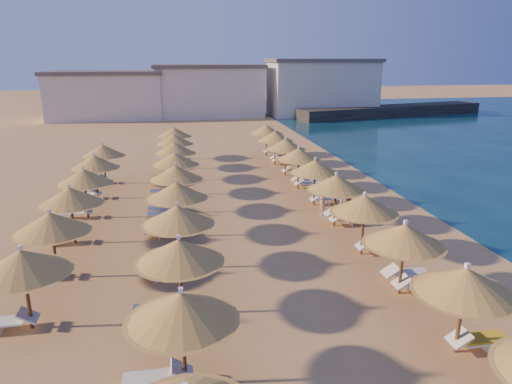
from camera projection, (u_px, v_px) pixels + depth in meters
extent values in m
plane|color=tan|center=(262.00, 243.00, 21.31)|extent=(220.00, 220.00, 0.00)
cube|color=black|center=(392.00, 111.00, 66.80)|extent=(30.15, 10.48, 1.50)
cube|color=beige|center=(106.00, 97.00, 63.20)|extent=(15.00, 8.00, 6.00)
cube|color=#59514C|center=(104.00, 73.00, 62.27)|extent=(15.60, 8.48, 0.50)
cube|color=beige|center=(209.00, 92.00, 65.86)|extent=(15.00, 8.00, 6.80)
cube|color=#59514C|center=(208.00, 66.00, 64.82)|extent=(15.60, 8.48, 0.50)
cube|color=beige|center=(322.00, 89.00, 67.00)|extent=(15.00, 8.00, 7.60)
cube|color=#59514C|center=(323.00, 60.00, 65.84)|extent=(15.60, 8.48, 0.50)
cylinder|color=brown|center=(460.00, 319.00, 13.15)|extent=(0.12, 0.12, 2.19)
cone|color=#AC7B32|center=(465.00, 281.00, 12.80)|extent=(2.74, 2.74, 0.78)
cone|color=#AC7B32|center=(464.00, 291.00, 12.90)|extent=(2.96, 2.96, 0.12)
cube|color=white|center=(468.00, 266.00, 12.67)|extent=(0.12, 0.12, 0.14)
cylinder|color=brown|center=(401.00, 266.00, 16.49)|extent=(0.12, 0.12, 2.19)
cone|color=#AC7B32|center=(405.00, 234.00, 16.13)|extent=(2.74, 2.74, 0.78)
cone|color=#AC7B32|center=(404.00, 243.00, 16.23)|extent=(2.96, 2.96, 0.12)
cube|color=white|center=(406.00, 222.00, 16.00)|extent=(0.12, 0.12, 0.14)
cylinder|color=brown|center=(363.00, 231.00, 19.82)|extent=(0.12, 0.12, 2.19)
cone|color=#AC7B32|center=(364.00, 204.00, 19.46)|extent=(2.74, 2.74, 0.78)
cone|color=#AC7B32|center=(364.00, 211.00, 19.56)|extent=(2.96, 2.96, 0.12)
cube|color=white|center=(365.00, 194.00, 19.33)|extent=(0.12, 0.12, 0.14)
cylinder|color=brown|center=(335.00, 206.00, 23.15)|extent=(0.12, 0.12, 2.19)
cone|color=#AC7B32|center=(336.00, 182.00, 22.80)|extent=(2.74, 2.74, 0.78)
cone|color=#AC7B32|center=(336.00, 189.00, 22.89)|extent=(2.96, 2.96, 0.12)
cube|color=white|center=(337.00, 174.00, 22.66)|extent=(0.12, 0.12, 0.14)
cylinder|color=brown|center=(314.00, 187.00, 26.48)|extent=(0.12, 0.12, 2.19)
cone|color=#AC7B32|center=(315.00, 166.00, 26.13)|extent=(2.74, 2.74, 0.78)
cone|color=#AC7B32|center=(315.00, 172.00, 26.22)|extent=(2.96, 2.96, 0.12)
cube|color=white|center=(315.00, 159.00, 26.00)|extent=(0.12, 0.12, 0.14)
cylinder|color=brown|center=(298.00, 172.00, 29.81)|extent=(0.12, 0.12, 2.19)
cone|color=#AC7B32|center=(299.00, 154.00, 29.46)|extent=(2.74, 2.74, 0.78)
cone|color=#AC7B32|center=(299.00, 159.00, 29.55)|extent=(2.96, 2.96, 0.12)
cube|color=white|center=(299.00, 147.00, 29.33)|extent=(0.12, 0.12, 0.14)
cylinder|color=brown|center=(285.00, 161.00, 33.14)|extent=(0.12, 0.12, 2.19)
cone|color=#AC7B32|center=(286.00, 144.00, 32.79)|extent=(2.74, 2.74, 0.78)
cone|color=#AC7B32|center=(286.00, 149.00, 32.88)|extent=(2.96, 2.96, 0.12)
cube|color=white|center=(286.00, 138.00, 32.66)|extent=(0.12, 0.12, 0.14)
cylinder|color=brown|center=(275.00, 151.00, 36.47)|extent=(0.12, 0.12, 2.19)
cone|color=#AC7B32|center=(275.00, 136.00, 36.12)|extent=(2.74, 2.74, 0.78)
cone|color=#AC7B32|center=(275.00, 140.00, 36.21)|extent=(2.96, 2.96, 0.12)
cube|color=white|center=(275.00, 130.00, 35.99)|extent=(0.12, 0.12, 0.14)
cylinder|color=brown|center=(266.00, 143.00, 39.80)|extent=(0.12, 0.12, 2.19)
cone|color=#AC7B32|center=(266.00, 129.00, 39.45)|extent=(2.74, 2.74, 0.78)
cone|color=#AC7B32|center=(266.00, 133.00, 39.54)|extent=(2.96, 2.96, 0.12)
cube|color=white|center=(266.00, 124.00, 39.32)|extent=(0.12, 0.12, 0.14)
cylinder|color=brown|center=(184.00, 349.00, 11.82)|extent=(0.12, 0.12, 2.19)
cone|color=#AC7B32|center=(182.00, 307.00, 11.46)|extent=(2.74, 2.74, 0.78)
cone|color=#AC7B32|center=(182.00, 318.00, 11.56)|extent=(2.96, 2.96, 0.12)
cube|color=white|center=(181.00, 290.00, 11.33)|extent=(0.12, 0.12, 0.14)
cylinder|color=brown|center=(181.00, 285.00, 15.15)|extent=(0.12, 0.12, 2.19)
cone|color=#AC7B32|center=(179.00, 250.00, 14.79)|extent=(2.74, 2.74, 0.78)
cone|color=#AC7B32|center=(180.00, 260.00, 14.89)|extent=(2.96, 2.96, 0.12)
cube|color=white|center=(178.00, 237.00, 14.66)|extent=(0.12, 0.12, 0.14)
cylinder|color=brown|center=(179.00, 243.00, 18.48)|extent=(0.12, 0.12, 2.19)
cone|color=#AC7B32|center=(177.00, 215.00, 18.13)|extent=(2.74, 2.74, 0.78)
cone|color=#AC7B32|center=(178.00, 223.00, 18.22)|extent=(2.96, 2.96, 0.12)
cube|color=white|center=(177.00, 204.00, 17.99)|extent=(0.12, 0.12, 0.14)
cylinder|color=brown|center=(178.00, 215.00, 21.81)|extent=(0.12, 0.12, 2.19)
cone|color=#AC7B32|center=(176.00, 190.00, 21.46)|extent=(2.74, 2.74, 0.78)
cone|color=#AC7B32|center=(177.00, 197.00, 21.55)|extent=(2.96, 2.96, 0.12)
cube|color=white|center=(176.00, 181.00, 21.33)|extent=(0.12, 0.12, 0.14)
cylinder|color=brown|center=(177.00, 194.00, 25.14)|extent=(0.12, 0.12, 2.19)
cone|color=#AC7B32|center=(176.00, 172.00, 24.79)|extent=(2.74, 2.74, 0.78)
cone|color=#AC7B32|center=(176.00, 178.00, 24.88)|extent=(2.96, 2.96, 0.12)
cube|color=white|center=(175.00, 164.00, 24.66)|extent=(0.12, 0.12, 0.14)
cylinder|color=brown|center=(176.00, 178.00, 28.47)|extent=(0.12, 0.12, 2.19)
cone|color=#AC7B32|center=(175.00, 159.00, 28.12)|extent=(2.74, 2.74, 0.78)
cone|color=#AC7B32|center=(175.00, 164.00, 28.21)|extent=(2.96, 2.96, 0.12)
cube|color=white|center=(175.00, 151.00, 27.99)|extent=(0.12, 0.12, 0.14)
cylinder|color=brown|center=(175.00, 165.00, 31.80)|extent=(0.12, 0.12, 2.19)
cone|color=#AC7B32|center=(175.00, 148.00, 31.45)|extent=(2.74, 2.74, 0.78)
cone|color=#AC7B32|center=(175.00, 152.00, 31.54)|extent=(2.96, 2.96, 0.12)
cube|color=white|center=(174.00, 141.00, 31.32)|extent=(0.12, 0.12, 0.14)
cylinder|color=brown|center=(175.00, 155.00, 35.13)|extent=(0.12, 0.12, 2.19)
cone|color=#AC7B32|center=(174.00, 139.00, 34.78)|extent=(2.74, 2.74, 0.78)
cone|color=#AC7B32|center=(174.00, 143.00, 34.87)|extent=(2.96, 2.96, 0.12)
cube|color=white|center=(174.00, 133.00, 34.65)|extent=(0.12, 0.12, 0.14)
cylinder|color=brown|center=(175.00, 146.00, 38.46)|extent=(0.12, 0.12, 2.19)
cone|color=#AC7B32|center=(174.00, 132.00, 38.11)|extent=(2.74, 2.74, 0.78)
cone|color=#AC7B32|center=(174.00, 136.00, 38.20)|extent=(2.96, 2.96, 0.12)
cube|color=white|center=(174.00, 126.00, 37.98)|extent=(0.12, 0.12, 0.14)
cylinder|color=brown|center=(28.00, 297.00, 14.34)|extent=(0.12, 0.12, 2.19)
cone|color=#AC7B32|center=(22.00, 262.00, 13.99)|extent=(2.74, 2.74, 0.78)
cone|color=#AC7B32|center=(24.00, 271.00, 14.08)|extent=(2.96, 2.96, 0.12)
cube|color=white|center=(20.00, 248.00, 13.86)|extent=(0.12, 0.12, 0.14)
cylinder|color=brown|center=(55.00, 252.00, 17.67)|extent=(0.12, 0.12, 2.19)
cone|color=#AC7B32|center=(51.00, 222.00, 17.32)|extent=(2.74, 2.74, 0.78)
cone|color=#AC7B32|center=(52.00, 230.00, 17.41)|extent=(2.96, 2.96, 0.12)
cube|color=white|center=(49.00, 211.00, 17.19)|extent=(0.12, 0.12, 0.14)
cylinder|color=brown|center=(73.00, 221.00, 21.00)|extent=(0.12, 0.12, 2.19)
cone|color=#AC7B32|center=(70.00, 195.00, 20.65)|extent=(2.74, 2.74, 0.78)
cone|color=#AC7B32|center=(71.00, 202.00, 20.74)|extent=(2.96, 2.96, 0.12)
cube|color=white|center=(69.00, 186.00, 20.52)|extent=(0.12, 0.12, 0.14)
cylinder|color=brown|center=(86.00, 199.00, 24.33)|extent=(0.12, 0.12, 2.19)
cone|color=#AC7B32|center=(84.00, 176.00, 23.98)|extent=(2.74, 2.74, 0.78)
cone|color=#AC7B32|center=(85.00, 182.00, 24.07)|extent=(2.96, 2.96, 0.12)
cube|color=white|center=(83.00, 168.00, 23.85)|extent=(0.12, 0.12, 0.14)
cylinder|color=brown|center=(97.00, 181.00, 27.66)|extent=(0.12, 0.12, 2.19)
cone|color=#AC7B32|center=(94.00, 162.00, 27.31)|extent=(2.74, 2.74, 0.78)
cone|color=#AC7B32|center=(95.00, 167.00, 27.40)|extent=(2.96, 2.96, 0.12)
cube|color=white|center=(94.00, 154.00, 27.18)|extent=(0.12, 0.12, 0.14)
cylinder|color=brown|center=(104.00, 168.00, 30.99)|extent=(0.12, 0.12, 2.19)
cone|color=#AC7B32|center=(103.00, 150.00, 30.64)|extent=(2.74, 2.74, 0.78)
cone|color=#AC7B32|center=(103.00, 155.00, 30.73)|extent=(2.96, 2.96, 0.12)
cube|color=white|center=(102.00, 143.00, 30.51)|extent=(0.12, 0.12, 0.14)
cube|color=white|center=(484.00, 339.00, 13.53)|extent=(1.42, 0.62, 0.06)
cube|color=white|center=(483.00, 344.00, 13.57)|extent=(0.06, 0.56, 0.32)
cube|color=white|center=(459.00, 338.00, 13.35)|extent=(0.58, 0.62, 0.40)
cube|color=yellow|center=(484.00, 337.00, 13.51)|extent=(1.37, 0.57, 0.05)
cube|color=white|center=(150.00, 378.00, 11.88)|extent=(1.42, 0.62, 0.06)
cube|color=white|center=(151.00, 383.00, 11.93)|extent=(0.06, 0.56, 0.32)
cube|color=white|center=(182.00, 370.00, 11.98)|extent=(0.58, 0.62, 0.40)
cube|color=white|center=(422.00, 283.00, 16.86)|extent=(1.42, 0.62, 0.06)
cube|color=white|center=(422.00, 287.00, 16.90)|extent=(0.06, 0.56, 0.32)
cube|color=white|center=(402.00, 282.00, 16.68)|extent=(0.58, 0.62, 0.40)
cube|color=white|center=(410.00, 272.00, 17.71)|extent=(1.42, 0.62, 0.06)
cube|color=white|center=(410.00, 276.00, 17.75)|extent=(0.06, 0.56, 0.32)
cube|color=white|center=(390.00, 271.00, 17.53)|extent=(0.58, 0.62, 0.40)
cube|color=white|center=(155.00, 308.00, 15.21)|extent=(1.42, 0.62, 0.06)
cube|color=white|center=(155.00, 312.00, 15.26)|extent=(0.06, 0.56, 0.32)
cube|color=white|center=(180.00, 302.00, 15.32)|extent=(0.58, 0.62, 0.40)
cube|color=white|center=(381.00, 246.00, 20.19)|extent=(1.42, 0.62, 0.06)
cube|color=white|center=(380.00, 249.00, 20.24)|extent=(0.06, 0.56, 0.32)
cube|color=white|center=(363.00, 244.00, 20.01)|extent=(0.58, 0.62, 0.40)
cube|color=white|center=(158.00, 263.00, 18.55)|extent=(1.42, 0.62, 0.06)
cube|color=white|center=(158.00, 266.00, 18.59)|extent=(0.06, 0.56, 0.32)
cube|color=white|center=(178.00, 258.00, 18.65)|extent=(0.58, 0.62, 0.40)
cube|color=white|center=(157.00, 273.00, 17.70)|extent=(1.42, 0.62, 0.06)
cube|color=white|center=(157.00, 276.00, 17.74)|extent=(0.06, 0.56, 0.32)
cube|color=white|center=(178.00, 268.00, 17.80)|extent=(0.58, 0.62, 0.40)
cube|color=yellow|center=(157.00, 271.00, 17.68)|extent=(1.37, 0.57, 0.05)
cube|color=white|center=(351.00, 219.00, 23.52)|extent=(1.42, 0.62, 0.06)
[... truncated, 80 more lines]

